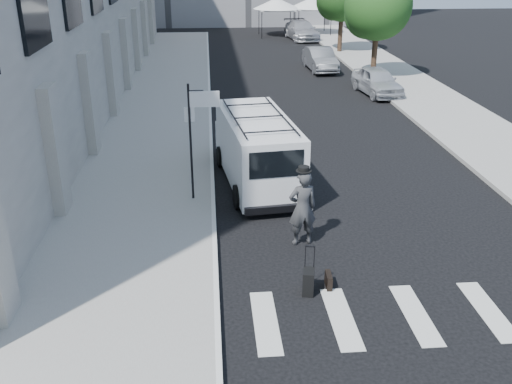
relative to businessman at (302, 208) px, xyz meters
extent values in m
plane|color=black|center=(-0.27, -0.33, -1.02)|extent=(120.00, 120.00, 0.00)
cube|color=gray|center=(-4.52, 15.67, -0.94)|extent=(4.50, 48.00, 0.15)
cube|color=gray|center=(8.73, 19.67, -0.94)|extent=(4.00, 56.00, 0.15)
cylinder|color=black|center=(-2.87, 2.87, 0.88)|extent=(0.07, 0.07, 3.50)
cube|color=white|center=(-2.87, 2.89, 1.73)|extent=(0.30, 0.03, 0.42)
cube|color=white|center=(-2.42, 2.87, 2.18)|extent=(0.85, 0.06, 0.45)
cylinder|color=black|center=(7.33, 19.67, 0.38)|extent=(0.32, 0.32, 2.80)
sphere|color=#164616|center=(7.33, 19.67, 3.11)|extent=(3.80, 3.80, 3.80)
sphere|color=#164616|center=(6.93, 20.27, 2.54)|extent=(2.66, 2.66, 2.66)
cylinder|color=black|center=(7.33, 28.67, 0.38)|extent=(0.32, 0.32, 2.80)
sphere|color=#164616|center=(6.93, 29.27, 2.54)|extent=(2.66, 2.66, 2.66)
cylinder|color=black|center=(2.33, 36.27, 0.08)|extent=(0.06, 0.06, 2.20)
cylinder|color=black|center=(5.13, 36.27, 0.08)|extent=(0.06, 0.06, 2.20)
cylinder|color=black|center=(2.33, 39.07, 0.08)|extent=(0.06, 0.06, 2.20)
cylinder|color=black|center=(5.13, 39.07, 0.08)|extent=(0.06, 0.06, 2.20)
cube|color=white|center=(3.73, 37.67, 1.23)|extent=(3.00, 3.00, 0.12)
cone|color=white|center=(3.73, 37.67, 1.73)|extent=(4.00, 4.00, 0.90)
cylinder|color=black|center=(5.53, 36.77, 0.08)|extent=(0.06, 0.06, 2.20)
cylinder|color=black|center=(8.33, 36.77, 0.08)|extent=(0.06, 0.06, 2.20)
cylinder|color=black|center=(5.53, 39.57, 0.08)|extent=(0.06, 0.06, 2.20)
cylinder|color=black|center=(8.33, 39.57, 0.08)|extent=(0.06, 0.06, 2.20)
cube|color=white|center=(6.93, 38.17, 1.23)|extent=(3.00, 3.00, 0.12)
cone|color=white|center=(6.93, 38.17, 1.73)|extent=(4.00, 4.00, 0.90)
imported|color=#363638|center=(0.00, 0.00, 0.00)|extent=(0.81, 0.60, 2.04)
cube|color=black|center=(0.29, -2.12, -0.85)|extent=(0.14, 0.45, 0.34)
cube|color=black|center=(-0.21, -2.33, -0.73)|extent=(0.33, 0.44, 0.58)
cylinder|color=black|center=(-0.27, -2.14, -0.19)|extent=(0.02, 0.02, 0.55)
cylinder|color=black|center=(-0.08, -2.18, -0.19)|extent=(0.02, 0.02, 0.55)
cube|color=black|center=(-0.17, -2.16, 0.07)|extent=(0.22, 0.08, 0.03)
cube|color=white|center=(-0.80, 4.17, 0.20)|extent=(2.53, 5.42, 2.03)
cube|color=white|center=(-1.13, 7.00, -0.29)|extent=(1.93, 1.08, 1.06)
cube|color=black|center=(-0.50, 1.59, 0.63)|extent=(1.55, 0.26, 0.77)
cylinder|color=black|center=(-1.93, 5.89, -0.65)|extent=(0.36, 0.76, 0.74)
cylinder|color=black|center=(-0.10, 6.10, -0.65)|extent=(0.36, 0.76, 0.74)
cylinder|color=black|center=(-1.51, 2.33, -0.65)|extent=(0.36, 0.76, 0.74)
cylinder|color=black|center=(0.32, 2.54, -0.65)|extent=(0.36, 0.76, 0.74)
imported|color=#B3B6BC|center=(6.53, 16.01, -0.32)|extent=(2.14, 4.29, 1.40)
imported|color=slate|center=(4.73, 22.48, -0.32)|extent=(1.68, 4.31, 1.40)
imported|color=#A3A5AB|center=(5.59, 35.54, -0.26)|extent=(2.69, 5.41, 1.51)
camera|label=1|loc=(-2.29, -13.09, 6.16)|focal=40.00mm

